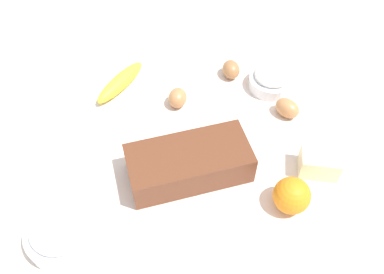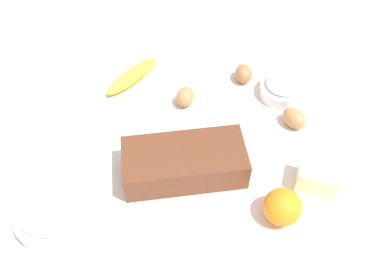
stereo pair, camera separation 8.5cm
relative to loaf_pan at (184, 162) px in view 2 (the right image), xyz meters
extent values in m
cube|color=beige|center=(-0.01, -0.08, -0.05)|extent=(2.40, 2.40, 0.02)
cube|color=brown|center=(0.00, 0.00, 0.00)|extent=(0.30, 0.18, 0.08)
cube|color=black|center=(0.00, 0.00, 0.00)|extent=(0.28, 0.16, 0.07)
cylinder|color=white|center=(-0.25, -0.27, -0.02)|extent=(0.12, 0.12, 0.04)
torus|color=white|center=(-0.25, -0.27, -0.01)|extent=(0.12, 0.12, 0.01)
ellipsoid|color=white|center=(-0.25, -0.27, 0.00)|extent=(0.10, 0.10, 0.03)
cylinder|color=white|center=(0.28, 0.14, -0.02)|extent=(0.15, 0.15, 0.04)
torus|color=white|center=(0.28, 0.14, -0.01)|extent=(0.15, 0.15, 0.01)
ellipsoid|color=white|center=(0.28, 0.14, 0.01)|extent=(0.12, 0.12, 0.04)
ellipsoid|color=yellow|center=(0.17, -0.31, -0.02)|extent=(0.15, 0.18, 0.04)
sphere|color=orange|center=(-0.21, 0.11, 0.00)|extent=(0.08, 0.08, 0.08)
cube|color=#F4EDB2|center=(-0.30, 0.02, -0.01)|extent=(0.10, 0.08, 0.06)
ellipsoid|color=#B87D4B|center=(0.01, -0.23, -0.02)|extent=(0.06, 0.07, 0.05)
ellipsoid|color=#A36D42|center=(-0.15, -0.33, -0.02)|extent=(0.05, 0.07, 0.05)
ellipsoid|color=#BA7E4C|center=(-0.27, -0.16, -0.02)|extent=(0.08, 0.08, 0.05)
camera|label=1|loc=(0.04, 0.54, 0.76)|focal=37.86mm
camera|label=2|loc=(-0.04, 0.54, 0.76)|focal=37.86mm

